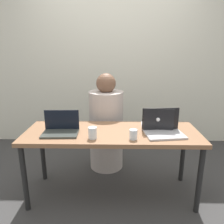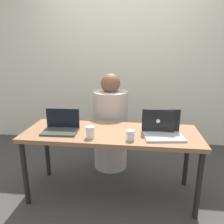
{
  "view_description": "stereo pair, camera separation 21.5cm",
  "coord_description": "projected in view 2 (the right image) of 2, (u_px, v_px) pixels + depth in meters",
  "views": [
    {
      "loc": [
        0.04,
        -2.0,
        1.47
      ],
      "look_at": [
        0.0,
        0.06,
        0.88
      ],
      "focal_mm": 35.0,
      "sensor_mm": 36.0,
      "label": 1
    },
    {
      "loc": [
        0.25,
        -1.99,
        1.47
      ],
      "look_at": [
        0.0,
        0.06,
        0.88
      ],
      "focal_mm": 35.0,
      "sensor_mm": 36.0,
      "label": 2
    }
  ],
  "objects": [
    {
      "name": "ground_plane",
      "position": [
        111.0,
        193.0,
        2.33
      ],
      "size": [
        12.0,
        12.0,
        0.0
      ],
      "primitive_type": "plane",
      "color": "#373636"
    },
    {
      "name": "laptop_front_right",
      "position": [
        163.0,
        131.0,
        2.01
      ],
      "size": [
        0.38,
        0.29,
        0.23
      ],
      "rotation": [
        0.0,
        0.0,
        0.14
      ],
      "color": "#B5B3B6",
      "rests_on": "desk"
    },
    {
      "name": "water_glass_left",
      "position": [
        90.0,
        133.0,
        1.98
      ],
      "size": [
        0.08,
        0.08,
        0.11
      ],
      "color": "white",
      "rests_on": "desk"
    },
    {
      "name": "laptop_front_left",
      "position": [
        61.0,
        127.0,
        2.13
      ],
      "size": [
        0.34,
        0.25,
        0.21
      ],
      "rotation": [
        0.0,
        0.0,
        0.04
      ],
      "color": "#373C37",
      "rests_on": "desk"
    },
    {
      "name": "back_wall",
      "position": [
        123.0,
        65.0,
        3.39
      ],
      "size": [
        4.5,
        0.1,
        2.49
      ],
      "primitive_type": "cube",
      "color": "beige",
      "rests_on": "ground"
    },
    {
      "name": "laptop_back_right",
      "position": [
        158.0,
        125.0,
        2.16
      ],
      "size": [
        0.32,
        0.28,
        0.23
      ],
      "rotation": [
        0.0,
        0.0,
        3.06
      ],
      "color": "silver",
      "rests_on": "desk"
    },
    {
      "name": "desk",
      "position": [
        111.0,
        138.0,
        2.16
      ],
      "size": [
        1.7,
        0.62,
        0.7
      ],
      "color": "brown",
      "rests_on": "ground"
    },
    {
      "name": "water_glass_right",
      "position": [
        130.0,
        136.0,
        1.93
      ],
      "size": [
        0.07,
        0.07,
        0.09
      ],
      "color": "silver",
      "rests_on": "desk"
    },
    {
      "name": "person_at_center",
      "position": [
        111.0,
        127.0,
        2.74
      ],
      "size": [
        0.45,
        0.45,
        1.21
      ],
      "rotation": [
        0.0,
        0.0,
        3.2
      ],
      "color": "#BDB0A8",
      "rests_on": "ground"
    }
  ]
}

